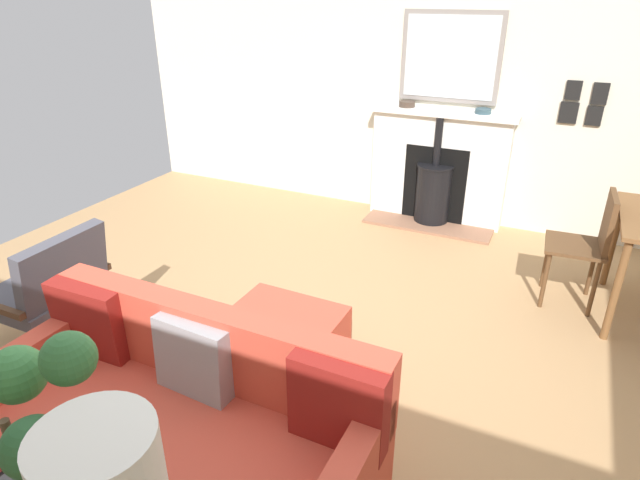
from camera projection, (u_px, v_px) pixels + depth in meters
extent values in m
cube|color=tan|center=(263.00, 376.00, 3.22)|extent=(5.99, 6.21, 0.01)
cube|color=silver|center=(418.00, 69.00, 5.06)|extent=(0.12, 6.21, 2.85)
cube|color=#93664C|center=(427.00, 226.00, 5.21)|extent=(0.32, 1.23, 0.03)
cube|color=white|center=(438.00, 169.00, 5.20)|extent=(0.19, 1.30, 1.05)
cube|color=black|center=(435.00, 184.00, 5.19)|extent=(0.06, 0.61, 0.73)
cylinder|color=black|center=(433.00, 194.00, 5.20)|extent=(0.33, 0.33, 0.55)
cylinder|color=black|center=(436.00, 166.00, 5.08)|extent=(0.35, 0.35, 0.02)
cylinder|color=black|center=(438.00, 141.00, 4.98)|extent=(0.07, 0.07, 0.45)
cube|color=white|center=(443.00, 113.00, 4.94)|extent=(0.24, 1.38, 0.05)
cube|color=gray|center=(451.00, 57.00, 4.81)|extent=(0.04, 0.90, 0.79)
cube|color=silver|center=(450.00, 57.00, 4.80)|extent=(0.01, 0.82, 0.71)
cylinder|color=#47382D|center=(407.00, 104.00, 5.05)|extent=(0.15, 0.15, 0.05)
torus|color=#47382D|center=(407.00, 102.00, 5.04)|extent=(0.15, 0.15, 0.01)
cylinder|color=#334C56|center=(483.00, 111.00, 4.78)|extent=(0.14, 0.14, 0.04)
torus|color=#334C56|center=(483.00, 109.00, 4.77)|extent=(0.14, 0.14, 0.01)
cylinder|color=#B2B2B7|center=(108.00, 392.00, 3.02)|extent=(0.04, 0.04, 0.10)
cube|color=#D14C38|center=(169.00, 456.00, 2.35)|extent=(0.89, 1.80, 0.30)
cube|color=#D14C38|center=(213.00, 345.00, 2.51)|extent=(0.15, 1.79, 0.40)
cube|color=#D14C38|center=(27.00, 360.00, 2.57)|extent=(0.83, 0.13, 0.19)
cube|color=maroon|center=(90.00, 322.00, 2.70)|extent=(0.14, 0.42, 0.42)
cube|color=#99999E|center=(194.00, 359.00, 2.45)|extent=(0.15, 0.39, 0.39)
cube|color=maroon|center=(338.00, 406.00, 2.16)|extent=(0.11, 0.42, 0.41)
cylinder|color=#B2B2B7|center=(225.00, 378.00, 3.14)|extent=(0.03, 0.03, 0.09)
cylinder|color=#B2B2B7|center=(303.00, 405.00, 2.93)|extent=(0.03, 0.03, 0.09)
cylinder|color=#B2B2B7|center=(266.00, 337.00, 3.51)|extent=(0.03, 0.03, 0.09)
cylinder|color=#B2B2B7|center=(337.00, 359.00, 3.30)|extent=(0.03, 0.03, 0.09)
cube|color=#D14C38|center=(282.00, 340.00, 3.13)|extent=(0.58, 0.66, 0.32)
cube|color=#4C3321|center=(55.00, 294.00, 3.72)|extent=(0.04, 0.04, 0.37)
cube|color=#4C3321|center=(107.00, 310.00, 3.54)|extent=(0.04, 0.04, 0.37)
cube|color=#4C3321|center=(41.00, 353.00, 3.12)|extent=(0.04, 0.04, 0.37)
cube|color=#4C4C56|center=(42.00, 293.00, 3.33)|extent=(0.60, 0.56, 0.08)
cube|color=#4C4C56|center=(63.00, 268.00, 3.14)|extent=(0.60, 0.14, 0.40)
cube|color=#4C3321|center=(80.00, 259.00, 3.56)|extent=(0.04, 0.53, 0.04)
cylinder|color=silver|center=(99.00, 468.00, 1.14)|extent=(0.27, 0.27, 0.19)
cylinder|color=brown|center=(16.00, 457.00, 1.34)|extent=(0.02, 0.02, 0.24)
sphere|color=#26562D|center=(34.00, 447.00, 1.24)|extent=(0.15, 0.15, 0.15)
sphere|color=#2D6633|center=(69.00, 358.00, 1.30)|extent=(0.14, 0.14, 0.14)
sphere|color=#387A3D|center=(17.00, 374.00, 1.38)|extent=(0.15, 0.15, 0.15)
cylinder|color=brown|center=(613.00, 243.00, 4.07)|extent=(0.05, 0.05, 0.73)
cylinder|color=brown|center=(616.00, 292.00, 3.41)|extent=(0.05, 0.05, 0.73)
cylinder|color=brown|center=(546.00, 261.00, 4.09)|extent=(0.03, 0.03, 0.45)
cylinder|color=brown|center=(545.00, 280.00, 3.82)|extent=(0.03, 0.03, 0.45)
cylinder|color=brown|center=(592.00, 269.00, 3.98)|extent=(0.03, 0.03, 0.45)
cylinder|color=brown|center=(594.00, 289.00, 3.71)|extent=(0.03, 0.03, 0.45)
cube|color=brown|center=(575.00, 246.00, 3.80)|extent=(0.42, 0.42, 0.02)
cube|color=brown|center=(608.00, 222.00, 3.65)|extent=(0.36, 0.05, 0.40)
cube|color=black|center=(574.00, 90.00, 4.50)|extent=(0.02, 0.12, 0.16)
cube|color=black|center=(600.00, 94.00, 4.43)|extent=(0.02, 0.12, 0.18)
cube|color=black|center=(568.00, 113.00, 4.59)|extent=(0.02, 0.15, 0.18)
cube|color=black|center=(594.00, 116.00, 4.51)|extent=(0.02, 0.12, 0.16)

